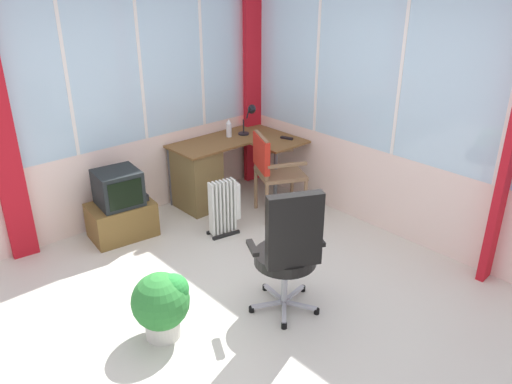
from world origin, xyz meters
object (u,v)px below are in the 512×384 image
office_chair (289,247)px  potted_plant (162,302)px  spray_bottle (229,128)px  wooden_armchair (270,164)px  space_heater (225,207)px  tv_on_stand (121,208)px  desk_lamp (251,115)px  tv_remote (287,138)px  desk (203,173)px

office_chair → potted_plant: bearing=153.9°
office_chair → spray_bottle: bearing=61.7°
wooden_armchair → potted_plant: size_ratio=1.78×
office_chair → space_heater: (0.47, 1.38, -0.31)m
space_heater → tv_on_stand: bearing=140.7°
wooden_armchair → space_heater: 0.70m
desk_lamp → tv_remote: (0.19, -0.42, -0.22)m
desk → office_chair: office_chair is taller
desk_lamp → office_chair: office_chair is taller
spray_bottle → potted_plant: (-2.04, -1.70, -0.54)m
office_chair → space_heater: size_ratio=1.84×
potted_plant → spray_bottle: bearing=39.8°
wooden_armchair → tv_on_stand: bearing=154.9°
space_heater → potted_plant: (-1.36, -0.95, -0.00)m
space_heater → potted_plant: 1.65m
desk_lamp → space_heater: size_ratio=0.60×
office_chair → potted_plant: 1.04m
spray_bottle → space_heater: spray_bottle is taller
tv_on_stand → desk: bearing=1.1°
desk_lamp → tv_on_stand: (-1.77, 0.02, -0.65)m
spray_bottle → wooden_armchair: bearing=-93.9°
tv_on_stand → space_heater: size_ratio=1.21×
tv_on_stand → space_heater: 1.07m
tv_remote → space_heater: bearing=173.6°
desk → desk_lamp: (0.71, -0.04, 0.57)m
spray_bottle → office_chair: size_ratio=0.19×
desk_lamp → spray_bottle: bearing=159.2°
desk → wooden_armchair: bearing=-60.8°
tv_remote → tv_on_stand: (-1.96, 0.44, -0.42)m
tv_remote → space_heater: size_ratio=0.25×
spray_bottle → space_heater: (-0.68, -0.75, -0.53)m
wooden_armchair → office_chair: size_ratio=0.86×
tv_remote → wooden_armchair: wooden_armchair is taller
desk → potted_plant: bearing=-134.2°
tv_remote → office_chair: size_ratio=0.14×
wooden_armchair → space_heater: size_ratio=1.58×
desk → tv_on_stand: 1.07m
desk_lamp → tv_remote: size_ratio=2.42×
desk → tv_remote: (0.89, -0.46, 0.34)m
desk → wooden_armchair: 0.83m
desk_lamp → tv_remote: 0.51m
tv_remote → spray_bottle: spray_bottle is taller
office_chair → desk: bearing=71.3°
desk_lamp → tv_remote: desk_lamp is taller
wooden_armchair → potted_plant: bearing=-154.8°
desk_lamp → tv_on_stand: 1.88m
desk → tv_remote: 1.06m
tv_on_stand → office_chair: bearing=-80.1°
office_chair → tv_on_stand: size_ratio=1.52×
desk → desk_lamp: bearing=-3.4°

